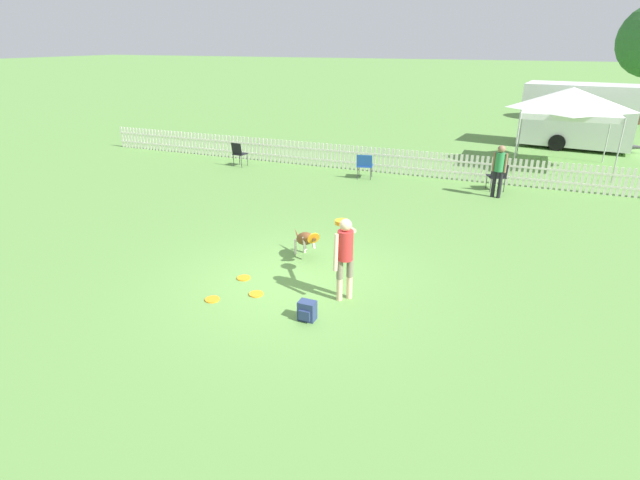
# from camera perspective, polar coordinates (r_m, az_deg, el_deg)

# --- Properties ---
(ground_plane) EXTENTS (240.00, 240.00, 0.00)m
(ground_plane) POSITION_cam_1_polar(r_m,az_deg,el_deg) (9.87, -2.53, -4.61)
(ground_plane) COLOR #5B8C42
(handler_person) EXTENTS (0.63, 1.04, 1.55)m
(handler_person) POSITION_cam_1_polar(r_m,az_deg,el_deg) (8.82, 2.84, -1.03)
(handler_person) COLOR beige
(handler_person) RESTS_ON ground_plane
(leaping_dog) EXTENTS (0.97, 0.95, 0.78)m
(leaping_dog) POSITION_cam_1_polar(r_m,az_deg,el_deg) (10.60, -1.68, 0.12)
(leaping_dog) COLOR brown
(leaping_dog) RESTS_ON ground_plane
(frisbee_near_handler) EXTENTS (0.26, 0.26, 0.02)m
(frisbee_near_handler) POSITION_cam_1_polar(r_m,az_deg,el_deg) (9.35, -12.21, -6.65)
(frisbee_near_handler) COLOR orange
(frisbee_near_handler) RESTS_ON ground_plane
(frisbee_near_dog) EXTENTS (0.26, 0.26, 0.02)m
(frisbee_near_dog) POSITION_cam_1_polar(r_m,az_deg,el_deg) (10.04, -8.72, -4.30)
(frisbee_near_dog) COLOR orange
(frisbee_near_dog) RESTS_ON ground_plane
(frisbee_midfield) EXTENTS (0.26, 0.26, 0.02)m
(frisbee_midfield) POSITION_cam_1_polar(r_m,az_deg,el_deg) (9.40, -7.31, -6.14)
(frisbee_midfield) COLOR orange
(frisbee_midfield) RESTS_ON ground_plane
(backpack_on_grass) EXTENTS (0.29, 0.25, 0.34)m
(backpack_on_grass) POSITION_cam_1_polar(r_m,az_deg,el_deg) (8.47, -1.50, -8.10)
(backpack_on_grass) COLOR navy
(backpack_on_grass) RESTS_ON ground_plane
(picket_fence) EXTENTS (25.49, 0.04, 0.88)m
(picket_fence) POSITION_cam_1_polar(r_m,az_deg,el_deg) (17.74, 9.88, 8.71)
(picket_fence) COLOR silver
(picket_fence) RESTS_ON ground_plane
(folding_chair_blue_left) EXTENTS (0.66, 0.67, 0.86)m
(folding_chair_blue_left) POSITION_cam_1_polar(r_m,az_deg,el_deg) (16.50, 19.62, 7.03)
(folding_chair_blue_left) COLOR #333338
(folding_chair_blue_left) RESTS_ON ground_plane
(folding_chair_center) EXTENTS (0.62, 0.63, 0.85)m
(folding_chair_center) POSITION_cam_1_polar(r_m,az_deg,el_deg) (17.06, 5.13, 8.64)
(folding_chair_center) COLOR #333338
(folding_chair_center) RESTS_ON ground_plane
(folding_chair_green_right) EXTENTS (0.47, 0.49, 0.90)m
(folding_chair_green_right) POSITION_cam_1_polar(r_m,az_deg,el_deg) (18.94, -9.29, 9.88)
(folding_chair_green_right) COLOR #333338
(folding_chair_green_right) RESTS_ON ground_plane
(canopy_tent_main) EXTENTS (3.15, 3.15, 2.86)m
(canopy_tent_main) POSITION_cam_1_polar(r_m,az_deg,el_deg) (20.26, 26.77, 13.94)
(canopy_tent_main) COLOR #B2B2B2
(canopy_tent_main) RESTS_ON ground_plane
(spectator_standing) EXTENTS (0.41, 0.27, 1.57)m
(spectator_standing) POSITION_cam_1_polar(r_m,az_deg,el_deg) (15.71, 19.80, 7.91)
(spectator_standing) COLOR black
(spectator_standing) RESTS_ON ground_plane
(equipment_trailer) EXTENTS (5.31, 2.73, 2.68)m
(equipment_trailer) POSITION_cam_1_polar(r_m,az_deg,el_deg) (24.69, 27.41, 12.59)
(equipment_trailer) COLOR white
(equipment_trailer) RESTS_ON ground_plane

